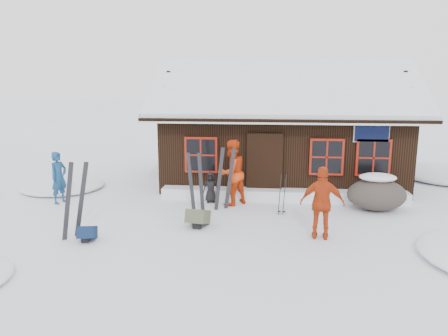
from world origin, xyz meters
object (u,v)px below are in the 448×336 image
at_px(skier_teal, 59,178).
at_px(backpack_olive, 198,220).
at_px(skier_orange_left, 232,173).
at_px(skier_orange_right, 322,203).
at_px(ski_poles, 282,195).
at_px(boulder, 377,194).
at_px(ski_pair_left, 75,201).
at_px(backpack_blue, 87,235).
at_px(skier_crouched, 211,187).

bearing_deg(skier_teal, backpack_olive, -89.96).
relative_size(skier_orange_left, skier_orange_right, 1.12).
bearing_deg(backpack_olive, ski_poles, 38.34).
distance_m(skier_teal, boulder, 9.39).
bearing_deg(backpack_olive, ski_pair_left, -151.18).
bearing_deg(backpack_blue, ski_pair_left, 136.04).
bearing_deg(skier_crouched, skier_orange_left, -16.55).
xyz_separation_m(backpack_blue, backpack_olive, (2.43, 1.23, 0.04)).
height_order(skier_teal, skier_orange_right, skier_orange_right).
bearing_deg(ski_poles, skier_orange_right, -64.15).
xyz_separation_m(skier_orange_right, ski_poles, (-0.86, 1.78, -0.32)).
distance_m(skier_teal, ski_pair_left, 3.20).
height_order(boulder, ski_poles, ski_poles).
height_order(skier_teal, ski_pair_left, ski_pair_left).
bearing_deg(backpack_olive, backpack_blue, -143.90).
bearing_deg(boulder, ski_poles, -166.28).
xyz_separation_m(skier_crouched, backpack_olive, (-0.06, -2.22, -0.30)).
xyz_separation_m(boulder, ski_poles, (-2.72, -0.66, 0.06)).
relative_size(skier_orange_right, ski_pair_left, 0.93).
bearing_deg(backpack_olive, skier_crouched, 97.81).
distance_m(skier_teal, skier_orange_left, 5.21).
bearing_deg(skier_orange_left, backpack_blue, 1.58).
xyz_separation_m(skier_teal, skier_orange_left, (5.20, 0.33, 0.19)).
distance_m(skier_orange_left, ski_pair_left, 4.63).
xyz_separation_m(skier_orange_right, boulder, (1.85, 2.44, -0.38)).
distance_m(boulder, backpack_blue, 7.96).
bearing_deg(boulder, skier_orange_right, -127.19).
relative_size(skier_crouched, ski_poles, 0.80).
relative_size(skier_crouched, boulder, 0.57).
bearing_deg(boulder, skier_teal, -179.08).
relative_size(skier_orange_right, backpack_olive, 2.69).
xyz_separation_m(skier_teal, skier_crouched, (4.55, 0.50, -0.32)).
height_order(boulder, ski_pair_left, ski_pair_left).
distance_m(skier_orange_left, skier_crouched, 0.84).
xyz_separation_m(skier_orange_left, boulder, (4.18, -0.17, -0.49)).
xyz_separation_m(skier_orange_left, ski_poles, (1.47, -0.84, -0.43)).
bearing_deg(backpack_olive, skier_orange_right, -1.39).
height_order(ski_pair_left, backpack_blue, ski_pair_left).
height_order(boulder, backpack_olive, boulder).
bearing_deg(ski_poles, ski_pair_left, -156.16).
height_order(skier_orange_right, backpack_blue, skier_orange_right).
xyz_separation_m(skier_teal, skier_orange_right, (7.53, -2.29, 0.08)).
relative_size(ski_pair_left, ski_poles, 1.58).
distance_m(boulder, ski_poles, 2.80).
height_order(skier_orange_left, backpack_blue, skier_orange_left).
distance_m(skier_crouched, boulder, 4.84).
height_order(skier_crouched, backpack_blue, skier_crouched).
height_order(skier_teal, backpack_blue, skier_teal).
height_order(skier_orange_right, skier_crouched, skier_orange_right).
xyz_separation_m(ski_pair_left, ski_poles, (4.96, 2.19, -0.34)).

